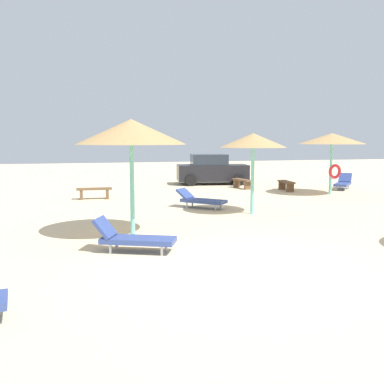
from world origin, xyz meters
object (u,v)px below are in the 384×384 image
at_px(parked_car, 212,170).
at_px(parasol_4, 332,139).
at_px(parasol_0, 131,132).
at_px(parasol_2, 253,141).
at_px(bench_1, 242,182).
at_px(lounger_4, 343,183).
at_px(lounger_0, 132,238).
at_px(lounger_2, 200,200).
at_px(bench_0, 94,191).
at_px(bench_2, 286,184).

bearing_deg(parked_car, parasol_4, -55.45).
relative_size(parasol_0, parasol_4, 1.02).
bearing_deg(parasol_2, bench_1, 71.78).
xyz_separation_m(parasol_2, lounger_4, (7.37, 5.77, -2.20)).
distance_m(lounger_4, parked_car, 7.19).
xyz_separation_m(parasol_2, parked_car, (1.52, 9.91, -1.71)).
height_order(parasol_4, lounger_0, parasol_4).
bearing_deg(bench_1, parasol_0, -124.83).
bearing_deg(parasol_0, lounger_0, -96.78).
bearing_deg(bench_1, lounger_2, -123.77).
bearing_deg(parked_car, bench_0, -144.62).
height_order(parasol_0, parasol_4, parasol_0).
distance_m(parasol_0, parked_car, 13.87).
height_order(parasol_0, lounger_2, parasol_0).
distance_m(parasol_0, bench_0, 8.01).
height_order(parasol_2, lounger_2, parasol_2).
relative_size(parasol_4, lounger_4, 1.69).
relative_size(lounger_2, bench_0, 1.21).
bearing_deg(parasol_0, lounger_4, 34.91).
bearing_deg(parasol_2, lounger_2, 130.98).
height_order(lounger_4, bench_0, lounger_4).
height_order(bench_1, parked_car, parked_car).
distance_m(bench_0, parked_car, 8.28).
bearing_deg(parked_car, bench_1, -69.61).
relative_size(parasol_4, bench_2, 1.99).
bearing_deg(parasol_4, parasol_0, -146.89).
height_order(parasol_4, parked_car, parasol_4).
bearing_deg(bench_1, lounger_4, -18.49).
bearing_deg(parked_car, parasol_2, -98.69).
relative_size(parasol_0, parasol_2, 1.12).
xyz_separation_m(bench_0, bench_2, (9.46, 0.81, 0.00)).
bearing_deg(lounger_0, parasol_2, 41.89).
bearing_deg(bench_0, parasol_0, -84.09).
bearing_deg(lounger_0, lounger_4, 39.60).
xyz_separation_m(lounger_0, parked_car, (6.15, 14.07, 0.50)).
distance_m(parasol_0, parasol_2, 5.08).
height_order(lounger_0, parked_car, parked_car).
height_order(lounger_0, lounger_4, lounger_4).
bearing_deg(bench_1, parasol_2, -108.22).
xyz_separation_m(lounger_4, parked_car, (-5.85, 4.14, 0.50)).
xyz_separation_m(parasol_2, bench_1, (2.44, 7.42, -2.18)).
height_order(lounger_0, bench_2, lounger_0).
height_order(parasol_0, lounger_4, parasol_0).
relative_size(lounger_2, bench_1, 1.18).
relative_size(lounger_0, lounger_4, 1.08).
distance_m(bench_2, parked_car, 4.84).
bearing_deg(lounger_4, bench_1, 161.51).
relative_size(parasol_2, parasol_4, 0.92).
relative_size(parasol_4, bench_0, 2.01).
distance_m(parasol_0, bench_2, 12.31).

